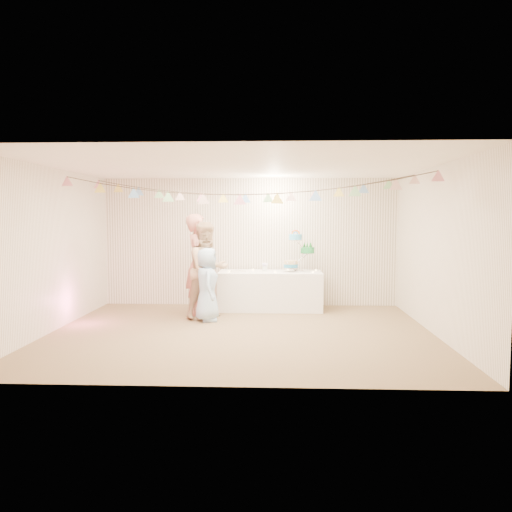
{
  "coord_description": "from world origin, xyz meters",
  "views": [
    {
      "loc": [
        0.57,
        -7.7,
        1.83
      ],
      "look_at": [
        0.2,
        0.8,
        1.15
      ],
      "focal_mm": 35.0,
      "sensor_mm": 36.0,
      "label": 1
    }
  ],
  "objects_px": {
    "table": "(270,291)",
    "person_child": "(207,285)",
    "person_adult_a": "(198,264)",
    "person_adult_b": "(208,270)",
    "cake_stand": "(298,252)"
  },
  "relations": [
    {
      "from": "person_child",
      "to": "table",
      "type": "bearing_deg",
      "value": -54.91
    },
    {
      "from": "cake_stand",
      "to": "person_adult_a",
      "type": "relative_size",
      "value": 0.4
    },
    {
      "from": "table",
      "to": "person_child",
      "type": "height_order",
      "value": "person_child"
    },
    {
      "from": "table",
      "to": "person_adult_a",
      "type": "height_order",
      "value": "person_adult_a"
    },
    {
      "from": "person_child",
      "to": "cake_stand",
      "type": "bearing_deg",
      "value": -65.22
    },
    {
      "from": "person_adult_a",
      "to": "person_child",
      "type": "bearing_deg",
      "value": -159.22
    },
    {
      "from": "person_adult_a",
      "to": "person_child",
      "type": "relative_size",
      "value": 1.46
    },
    {
      "from": "cake_stand",
      "to": "person_child",
      "type": "height_order",
      "value": "cake_stand"
    },
    {
      "from": "cake_stand",
      "to": "person_adult_b",
      "type": "xyz_separation_m",
      "value": [
        -1.66,
        -0.9,
        -0.26
      ]
    },
    {
      "from": "person_adult_b",
      "to": "person_adult_a",
      "type": "bearing_deg",
      "value": 79.01
    },
    {
      "from": "cake_stand",
      "to": "person_adult_a",
      "type": "height_order",
      "value": "person_adult_a"
    },
    {
      "from": "table",
      "to": "person_child",
      "type": "bearing_deg",
      "value": -134.24
    },
    {
      "from": "person_adult_a",
      "to": "table",
      "type": "bearing_deg",
      "value": -71.33
    },
    {
      "from": "person_adult_b",
      "to": "person_child",
      "type": "distance_m",
      "value": 0.35
    },
    {
      "from": "table",
      "to": "person_adult_b",
      "type": "distance_m",
      "value": 1.48
    }
  ]
}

